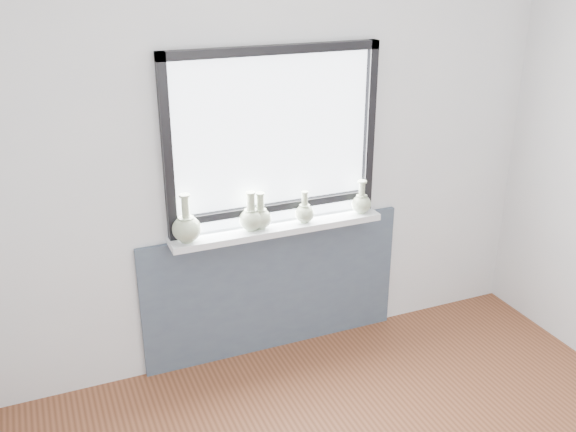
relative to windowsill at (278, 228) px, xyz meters
name	(u,v)px	position (x,y,z in m)	size (l,w,h in m)	color
back_wall	(271,157)	(0.00, 0.10, 0.42)	(3.60, 0.02, 2.60)	silver
apron_panel	(274,289)	(0.00, 0.07, -0.45)	(1.70, 0.03, 0.86)	#455462
windowsill	(278,228)	(0.00, 0.00, 0.00)	(1.32, 0.18, 0.04)	white
window	(273,135)	(0.00, 0.06, 0.56)	(1.30, 0.06, 1.05)	black
vase_a	(187,227)	(-0.56, -0.02, 0.11)	(0.16, 0.16, 0.28)	#ABBD98
vase_b	(251,218)	(-0.17, 0.00, 0.10)	(0.14, 0.14, 0.24)	#ABBD98
vase_c	(261,217)	(-0.11, 0.00, 0.09)	(0.13, 0.13, 0.22)	#ABBD98
vase_d	(305,212)	(0.17, -0.02, 0.08)	(0.12, 0.12, 0.20)	#ABBD98
vase_e	(361,202)	(0.56, -0.01, 0.09)	(0.12, 0.12, 0.21)	#ABBD98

